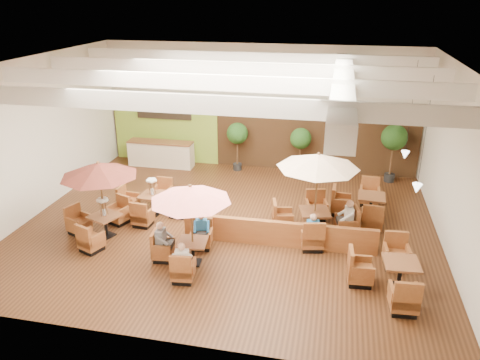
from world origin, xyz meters
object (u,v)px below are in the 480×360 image
(topiary_1, at_px, (301,140))
(diner_1, at_px, (202,227))
(diner_2, at_px, (162,237))
(diner_3, at_px, (313,227))
(table_3, at_px, (153,203))
(table_4, at_px, (388,274))
(service_counter, at_px, (161,154))
(topiary_2, at_px, (394,140))
(booth_divider, at_px, (278,234))
(diner_0, at_px, (182,257))
(table_0, at_px, (99,183))
(table_5, at_px, (362,206))
(topiary_0, at_px, (237,135))
(table_2, at_px, (317,180))
(table_1, at_px, (189,207))
(diner_4, at_px, (347,215))

(topiary_1, xyz_separation_m, diner_1, (-2.41, -7.00, -0.85))
(diner_2, bearing_deg, diner_3, 109.42)
(table_3, relative_size, table_4, 0.92)
(service_counter, bearing_deg, topiary_1, 1.80)
(topiary_2, bearing_deg, diner_2, -132.14)
(booth_divider, relative_size, topiary_2, 2.46)
(diner_0, bearing_deg, diner_1, 79.21)
(diner_3, bearing_deg, table_0, 176.58)
(diner_2, bearing_deg, booth_divider, 114.90)
(booth_divider, bearing_deg, diner_3, 0.07)
(table_0, relative_size, table_5, 0.98)
(table_4, bearing_deg, topiary_0, 122.43)
(table_4, height_order, diner_0, diner_0)
(topiary_1, relative_size, diner_1, 2.92)
(table_5, bearing_deg, topiary_2, 73.51)
(booth_divider, relative_size, table_0, 2.23)
(table_2, bearing_deg, table_0, -178.66)
(diner_3, bearing_deg, topiary_1, 90.53)
(service_counter, distance_m, diner_0, 9.52)
(topiary_0, bearing_deg, diner_0, -87.54)
(table_0, height_order, table_4, table_0)
(table_0, bearing_deg, table_1, 4.37)
(table_5, bearing_deg, diner_0, -131.01)
(diner_0, bearing_deg, topiary_2, 44.04)
(service_counter, bearing_deg, diner_3, -40.03)
(table_3, bearing_deg, topiary_0, 71.65)
(topiary_0, relative_size, diner_3, 2.78)
(table_0, height_order, table_3, table_0)
(table_1, bearing_deg, diner_3, 18.29)
(booth_divider, relative_size, topiary_1, 2.90)
(booth_divider, distance_m, diner_1, 2.43)
(table_1, xyz_separation_m, diner_0, (0.06, -0.93, -1.10))
(diner_4, bearing_deg, diner_0, 118.80)
(table_1, height_order, topiary_0, table_1)
(table_4, bearing_deg, diner_0, -175.10)
(table_2, xyz_separation_m, diner_0, (-3.39, -3.55, -1.18))
(table_1, xyz_separation_m, table_4, (5.62, -0.04, -1.45))
(diner_4, bearing_deg, diner_2, 106.14)
(service_counter, distance_m, diner_2, 8.30)
(diner_2, xyz_separation_m, diner_3, (4.32, 1.57, -0.01))
(table_4, relative_size, diner_0, 3.66)
(booth_divider, distance_m, diner_0, 3.42)
(table_2, bearing_deg, diner_3, -102.12)
(table_4, distance_m, diner_1, 5.65)
(diner_1, height_order, diner_3, diner_3)
(table_1, height_order, table_3, table_1)
(table_1, height_order, diner_0, table_1)
(table_0, distance_m, diner_3, 6.89)
(booth_divider, distance_m, diner_4, 2.39)
(table_3, bearing_deg, diner_1, -35.69)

